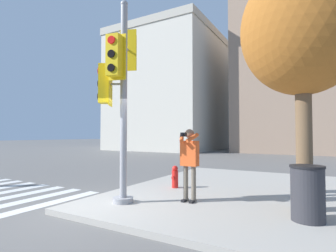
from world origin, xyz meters
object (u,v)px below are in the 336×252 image
(fire_hydrant, at_px, (175,177))
(trash_bin, at_px, (308,193))
(street_tree, at_px, (302,31))
(traffic_signal_pole, at_px, (119,83))
(person_photographer, at_px, (189,158))

(fire_hydrant, relative_size, trash_bin, 0.65)
(street_tree, bearing_deg, trash_bin, -84.57)
(trash_bin, bearing_deg, traffic_signal_pole, -169.83)
(person_photographer, bearing_deg, street_tree, 12.29)
(traffic_signal_pole, height_order, street_tree, street_tree)
(person_photographer, xyz_separation_m, fire_hydrant, (-1.04, 1.24, -0.70))
(traffic_signal_pole, bearing_deg, fire_hydrant, 81.22)
(street_tree, bearing_deg, person_photographer, -167.71)
(traffic_signal_pole, relative_size, fire_hydrant, 7.29)
(street_tree, xyz_separation_m, trash_bin, (0.07, -0.72, -3.22))
(street_tree, xyz_separation_m, fire_hydrant, (-3.41, 0.72, -3.40))
(person_photographer, relative_size, trash_bin, 1.70)
(street_tree, height_order, trash_bin, street_tree)
(fire_hydrant, distance_m, trash_bin, 3.77)
(traffic_signal_pole, distance_m, fire_hydrant, 3.25)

